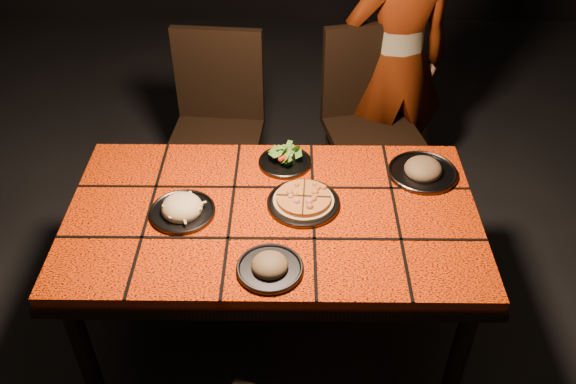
{
  "coord_description": "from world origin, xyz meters",
  "views": [
    {
      "loc": [
        0.08,
        -1.78,
        2.32
      ],
      "look_at": [
        0.06,
        0.04,
        0.82
      ],
      "focal_mm": 38.0,
      "sensor_mm": 36.0,
      "label": 1
    }
  ],
  "objects_px": {
    "plate_pizza": "(303,201)",
    "plate_pasta": "(182,209)",
    "dining_table": "(273,227)",
    "chair_far_right": "(370,112)",
    "chair_far_left": "(217,116)",
    "diner": "(396,64)"
  },
  "relations": [
    {
      "from": "plate_pizza",
      "to": "plate_pasta",
      "type": "height_order",
      "value": "plate_pasta"
    },
    {
      "from": "dining_table",
      "to": "chair_far_right",
      "type": "bearing_deg",
      "value": 63.96
    },
    {
      "from": "plate_pizza",
      "to": "plate_pasta",
      "type": "relative_size",
      "value": 1.13
    },
    {
      "from": "chair_far_left",
      "to": "diner",
      "type": "height_order",
      "value": "diner"
    },
    {
      "from": "chair_far_right",
      "to": "plate_pasta",
      "type": "xyz_separation_m",
      "value": [
        -0.83,
        -1.0,
        0.18
      ]
    },
    {
      "from": "dining_table",
      "to": "plate_pasta",
      "type": "xyz_separation_m",
      "value": [
        -0.35,
        -0.01,
        0.1
      ]
    },
    {
      "from": "dining_table",
      "to": "chair_far_left",
      "type": "xyz_separation_m",
      "value": [
        -0.32,
        0.94,
        -0.08
      ]
    },
    {
      "from": "diner",
      "to": "chair_far_right",
      "type": "bearing_deg",
      "value": 39.18
    },
    {
      "from": "dining_table",
      "to": "chair_far_right",
      "type": "xyz_separation_m",
      "value": [
        0.48,
        0.99,
        -0.08
      ]
    },
    {
      "from": "dining_table",
      "to": "chair_far_left",
      "type": "bearing_deg",
      "value": 108.84
    },
    {
      "from": "chair_far_left",
      "to": "plate_pizza",
      "type": "distance_m",
      "value": 1.01
    },
    {
      "from": "dining_table",
      "to": "chair_far_right",
      "type": "height_order",
      "value": "chair_far_right"
    },
    {
      "from": "diner",
      "to": "plate_pizza",
      "type": "distance_m",
      "value": 1.21
    },
    {
      "from": "chair_far_left",
      "to": "chair_far_right",
      "type": "distance_m",
      "value": 0.8
    },
    {
      "from": "plate_pasta",
      "to": "chair_far_left",
      "type": "bearing_deg",
      "value": 88.37
    },
    {
      "from": "diner",
      "to": "plate_pizza",
      "type": "height_order",
      "value": "diner"
    },
    {
      "from": "chair_far_left",
      "to": "plate_pasta",
      "type": "relative_size",
      "value": 4.04
    },
    {
      "from": "plate_pasta",
      "to": "plate_pizza",
      "type": "bearing_deg",
      "value": 7.06
    },
    {
      "from": "chair_far_right",
      "to": "diner",
      "type": "bearing_deg",
      "value": 35.41
    },
    {
      "from": "dining_table",
      "to": "plate_pizza",
      "type": "height_order",
      "value": "plate_pizza"
    },
    {
      "from": "chair_far_right",
      "to": "diner",
      "type": "relative_size",
      "value": 0.65
    },
    {
      "from": "plate_pizza",
      "to": "chair_far_left",
      "type": "bearing_deg",
      "value": 116.29
    }
  ]
}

